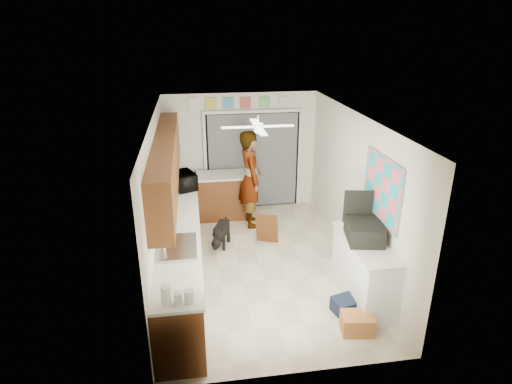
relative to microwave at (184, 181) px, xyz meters
name	(u,v)px	position (x,y,z in m)	size (l,w,h in m)	color
floor	(260,263)	(1.22, -1.31, -1.09)	(5.00, 5.00, 0.00)	beige
ceiling	(260,118)	(1.22, -1.31, 1.41)	(5.00, 5.00, 0.00)	white
wall_back	(241,152)	(1.22, 1.19, 0.16)	(3.20, 3.20, 0.00)	white
wall_front	(297,282)	(1.22, -3.81, 0.16)	(3.20, 3.20, 0.00)	white
wall_left	(158,201)	(-0.38, -1.31, 0.16)	(5.00, 5.00, 0.00)	white
wall_right	(355,190)	(2.82, -1.31, 0.16)	(5.00, 5.00, 0.00)	white
left_base_cabinets	(181,245)	(-0.08, -1.31, -0.64)	(0.60, 4.80, 0.90)	brown
left_countertop	(180,219)	(-0.07, -1.31, -0.17)	(0.62, 4.80, 0.04)	white
upper_cabinets	(166,163)	(-0.22, -1.11, 0.71)	(0.32, 4.00, 0.80)	brown
sink_basin	(178,248)	(-0.07, -2.31, -0.14)	(0.50, 0.76, 0.06)	silver
faucet	(164,243)	(-0.26, -2.31, -0.04)	(0.03, 0.03, 0.22)	silver
peninsula_base	(221,197)	(0.72, 0.69, -0.64)	(1.00, 0.60, 0.90)	brown
peninsula_top	(220,175)	(0.72, 0.69, -0.17)	(1.04, 0.64, 0.04)	white
back_opening_recess	(253,161)	(1.47, 1.16, -0.04)	(2.00, 0.06, 2.10)	black
curtain_panel	(253,161)	(1.47, 1.12, -0.04)	(1.90, 0.03, 2.05)	slate
door_trim_left	(206,163)	(0.45, 1.13, -0.04)	(0.06, 0.04, 2.10)	white
door_trim_right	(299,159)	(2.49, 1.13, -0.04)	(0.06, 0.04, 2.10)	white
door_trim_head	(253,112)	(1.47, 1.13, 1.03)	(2.10, 0.04, 0.06)	white
header_frame_0	(211,104)	(0.62, 1.16, 1.21)	(0.22, 0.02, 0.22)	gold
header_frame_1	(228,103)	(0.97, 1.16, 1.21)	(0.22, 0.02, 0.22)	#4794BE
header_frame_2	(246,103)	(1.32, 1.16, 1.21)	(0.22, 0.02, 0.22)	#BB4C46
header_frame_3	(265,102)	(1.72, 1.16, 1.21)	(0.22, 0.02, 0.22)	#6BBB6C
header_frame_4	(284,102)	(2.12, 1.16, 1.21)	(0.22, 0.02, 0.22)	silver
route66_sign	(194,104)	(0.27, 1.16, 1.21)	(0.22, 0.02, 0.26)	silver
right_counter_base	(364,271)	(2.57, -2.51, -0.64)	(0.50, 1.40, 0.90)	white
right_counter_top	(366,243)	(2.56, -2.51, -0.17)	(0.54, 1.44, 0.04)	white
abstract_painting	(382,189)	(2.80, -2.31, 0.56)	(0.03, 1.15, 0.95)	#FD5D79
ceiling_fan	(258,127)	(1.22, -1.11, 1.23)	(1.14, 1.14, 0.24)	white
microwave	(184,181)	(0.00, 0.00, 0.00)	(0.56, 0.38, 0.31)	black
jar_a	(189,297)	(0.07, -3.56, -0.08)	(0.11, 0.11, 0.16)	silver
jar_b	(178,298)	(-0.05, -3.56, -0.08)	(0.09, 0.09, 0.14)	silver
paper_towel_roll	(166,296)	(-0.18, -3.56, -0.04)	(0.11, 0.11, 0.23)	white
suitcase	(364,231)	(2.54, -2.44, -0.02)	(0.47, 0.63, 0.27)	black
suitcase_rim	(363,238)	(2.54, -2.44, -0.13)	(0.44, 0.58, 0.02)	yellow
suitcase_lid	(358,207)	(2.54, -2.15, 0.23)	(0.42, 0.03, 0.50)	black
cardboard_box	(357,323)	(2.22, -3.23, -0.96)	(0.42, 0.31, 0.26)	#B86C39
navy_crate	(346,305)	(2.22, -2.81, -0.98)	(0.36, 0.30, 0.22)	black
cabinet_door_panel	(267,228)	(1.47, -0.63, -0.79)	(0.41, 0.03, 0.61)	brown
man	(251,179)	(1.29, 0.24, -0.12)	(0.71, 0.46, 1.94)	white
dog	(222,234)	(0.64, -0.60, -0.85)	(0.27, 0.63, 0.50)	black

